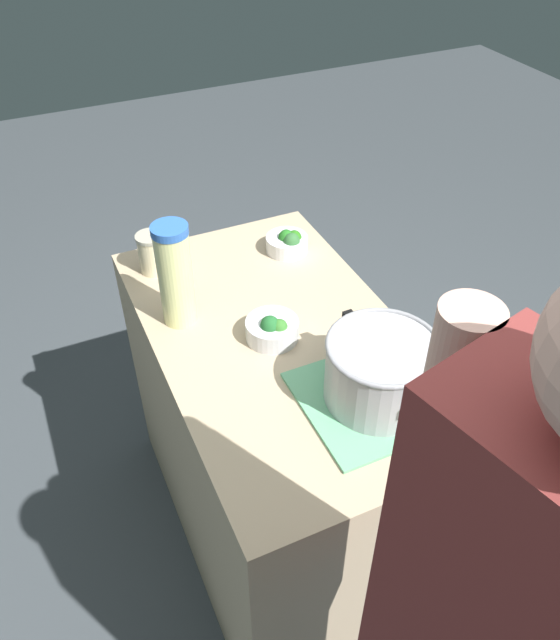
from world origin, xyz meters
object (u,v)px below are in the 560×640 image
mason_jar (152,253)px  broccoli_bowl_center (288,242)px  cooking_pot (381,369)px  lemonade_pitcher (175,275)px  broccoli_bowl_front (272,329)px

mason_jar → broccoli_bowl_center: (0.07, 0.39, -0.03)m
cooking_pot → lemonade_pitcher: (-0.45, -0.32, 0.05)m
broccoli_bowl_front → lemonade_pitcher: bearing=-132.2°
broccoli_bowl_front → broccoli_bowl_center: size_ratio=1.07×
broccoli_bowl_front → broccoli_bowl_center: bearing=149.2°
lemonade_pitcher → mason_jar: 0.26m
cooking_pot → lemonade_pitcher: size_ratio=1.14×
mason_jar → broccoli_bowl_center: mason_jar is taller
lemonade_pitcher → broccoli_bowl_front: (0.17, 0.19, -0.11)m
broccoli_bowl_front → cooking_pot: bearing=25.5°
lemonade_pitcher → mason_jar: size_ratio=2.39×
cooking_pot → broccoli_bowl_front: (-0.28, -0.14, -0.06)m
broccoli_bowl_center → broccoli_bowl_front: bearing=-30.8°
cooking_pot → lemonade_pitcher: bearing=-144.6°
cooking_pot → broccoli_bowl_front: bearing=-154.5°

